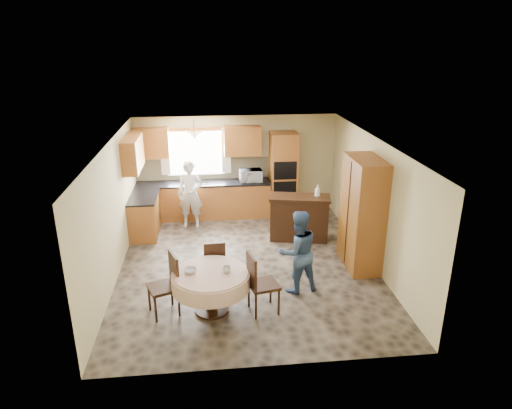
{
  "coord_description": "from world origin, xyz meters",
  "views": [
    {
      "loc": [
        -0.7,
        -8.12,
        4.32
      ],
      "look_at": [
        0.21,
        0.3,
        1.18
      ],
      "focal_mm": 32.0,
      "sensor_mm": 36.0,
      "label": 1
    }
  ],
  "objects_px": {
    "chair_left": "(168,281)",
    "person_dining": "(298,252)",
    "sideboard": "(299,219)",
    "person_sink": "(190,194)",
    "cupboard": "(362,214)",
    "oven_tower": "(283,174)",
    "chair_right": "(259,281)",
    "chair_back": "(215,262)",
    "dining_table": "(211,281)"
  },
  "relations": [
    {
      "from": "oven_tower",
      "to": "chair_left",
      "type": "distance_m",
      "value": 4.95
    },
    {
      "from": "cupboard",
      "to": "person_dining",
      "type": "bearing_deg",
      "value": -149.73
    },
    {
      "from": "oven_tower",
      "to": "chair_left",
      "type": "xyz_separation_m",
      "value": [
        -2.58,
        -4.19,
        -0.49
      ]
    },
    {
      "from": "chair_left",
      "to": "person_dining",
      "type": "xyz_separation_m",
      "value": [
        2.23,
        0.46,
        0.19
      ]
    },
    {
      "from": "dining_table",
      "to": "chair_left",
      "type": "xyz_separation_m",
      "value": [
        -0.7,
        0.05,
        0.01
      ]
    },
    {
      "from": "oven_tower",
      "to": "chair_left",
      "type": "bearing_deg",
      "value": -121.64
    },
    {
      "from": "oven_tower",
      "to": "sideboard",
      "type": "xyz_separation_m",
      "value": [
        0.12,
        -1.54,
        -0.58
      ]
    },
    {
      "from": "cupboard",
      "to": "person_sink",
      "type": "height_order",
      "value": "cupboard"
    },
    {
      "from": "chair_right",
      "to": "cupboard",
      "type": "bearing_deg",
      "value": -68.7
    },
    {
      "from": "cupboard",
      "to": "chair_left",
      "type": "height_order",
      "value": "cupboard"
    },
    {
      "from": "person_sink",
      "to": "oven_tower",
      "type": "bearing_deg",
      "value": 18.71
    },
    {
      "from": "chair_right",
      "to": "oven_tower",
      "type": "bearing_deg",
      "value": -26.45
    },
    {
      "from": "cupboard",
      "to": "person_dining",
      "type": "xyz_separation_m",
      "value": [
        -1.42,
        -0.83,
        -0.33
      ]
    },
    {
      "from": "cupboard",
      "to": "person_dining",
      "type": "height_order",
      "value": "cupboard"
    },
    {
      "from": "oven_tower",
      "to": "chair_left",
      "type": "relative_size",
      "value": 2.04
    },
    {
      "from": "oven_tower",
      "to": "chair_back",
      "type": "relative_size",
      "value": 2.29
    },
    {
      "from": "person_sink",
      "to": "person_dining",
      "type": "relative_size",
      "value": 1.06
    },
    {
      "from": "oven_tower",
      "to": "cupboard",
      "type": "distance_m",
      "value": 3.09
    },
    {
      "from": "person_dining",
      "to": "chair_right",
      "type": "bearing_deg",
      "value": 23.92
    },
    {
      "from": "person_dining",
      "to": "chair_left",
      "type": "bearing_deg",
      "value": -3.14
    },
    {
      "from": "chair_left",
      "to": "person_dining",
      "type": "relative_size",
      "value": 0.68
    },
    {
      "from": "cupboard",
      "to": "sideboard",
      "type": "bearing_deg",
      "value": 124.89
    },
    {
      "from": "chair_left",
      "to": "person_dining",
      "type": "distance_m",
      "value": 2.29
    },
    {
      "from": "chair_left",
      "to": "chair_right",
      "type": "distance_m",
      "value": 1.48
    },
    {
      "from": "oven_tower",
      "to": "person_sink",
      "type": "bearing_deg",
      "value": -166.67
    },
    {
      "from": "dining_table",
      "to": "chair_right",
      "type": "relative_size",
      "value": 1.21
    },
    {
      "from": "dining_table",
      "to": "chair_back",
      "type": "xyz_separation_m",
      "value": [
        0.08,
        0.78,
        -0.05
      ]
    },
    {
      "from": "chair_right",
      "to": "person_dining",
      "type": "relative_size",
      "value": 0.69
    },
    {
      "from": "sideboard",
      "to": "chair_right",
      "type": "height_order",
      "value": "chair_right"
    },
    {
      "from": "dining_table",
      "to": "person_sink",
      "type": "xyz_separation_m",
      "value": [
        -0.42,
        3.69,
        0.24
      ]
    },
    {
      "from": "cupboard",
      "to": "chair_back",
      "type": "xyz_separation_m",
      "value": [
        -2.87,
        -0.56,
        -0.59
      ]
    },
    {
      "from": "oven_tower",
      "to": "person_dining",
      "type": "height_order",
      "value": "oven_tower"
    },
    {
      "from": "chair_left",
      "to": "person_sink",
      "type": "height_order",
      "value": "person_sink"
    },
    {
      "from": "person_sink",
      "to": "person_dining",
      "type": "bearing_deg",
      "value": -53.15
    },
    {
      "from": "oven_tower",
      "to": "person_sink",
      "type": "relative_size",
      "value": 1.31
    },
    {
      "from": "dining_table",
      "to": "chair_left",
      "type": "bearing_deg",
      "value": 176.05
    },
    {
      "from": "oven_tower",
      "to": "person_sink",
      "type": "xyz_separation_m",
      "value": [
        -2.3,
        -0.54,
        -0.25
      ]
    },
    {
      "from": "sideboard",
      "to": "person_sink",
      "type": "distance_m",
      "value": 2.64
    },
    {
      "from": "oven_tower",
      "to": "dining_table",
      "type": "relative_size",
      "value": 1.65
    },
    {
      "from": "chair_back",
      "to": "person_sink",
      "type": "bearing_deg",
      "value": -82.81
    },
    {
      "from": "sideboard",
      "to": "chair_right",
      "type": "relative_size",
      "value": 1.26
    },
    {
      "from": "cupboard",
      "to": "chair_back",
      "type": "relative_size",
      "value": 2.37
    },
    {
      "from": "person_sink",
      "to": "person_dining",
      "type": "height_order",
      "value": "person_sink"
    },
    {
      "from": "dining_table",
      "to": "chair_back",
      "type": "distance_m",
      "value": 0.78
    },
    {
      "from": "chair_right",
      "to": "person_sink",
      "type": "bearing_deg",
      "value": 5.31
    },
    {
      "from": "chair_left",
      "to": "chair_right",
      "type": "bearing_deg",
      "value": 63.18
    },
    {
      "from": "oven_tower",
      "to": "dining_table",
      "type": "bearing_deg",
      "value": -113.95
    },
    {
      "from": "dining_table",
      "to": "chair_right",
      "type": "xyz_separation_m",
      "value": [
        0.77,
        -0.1,
        0.02
      ]
    },
    {
      "from": "chair_back",
      "to": "chair_left",
      "type": "bearing_deg",
      "value": 40.7
    },
    {
      "from": "chair_left",
      "to": "chair_right",
      "type": "xyz_separation_m",
      "value": [
        1.47,
        -0.15,
        0.01
      ]
    }
  ]
}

